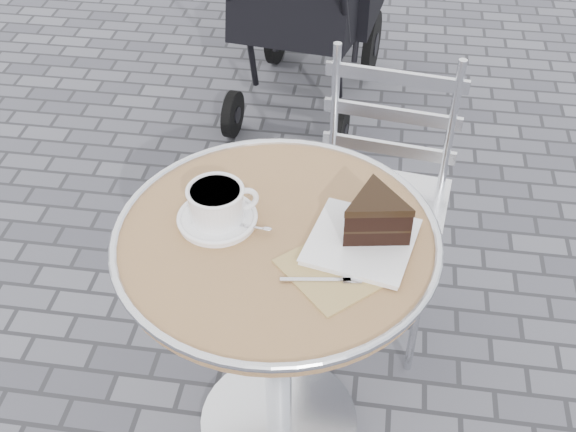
# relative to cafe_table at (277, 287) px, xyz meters

# --- Properties ---
(ground) EXTENTS (80.00, 80.00, 0.00)m
(ground) POSITION_rel_cafe_table_xyz_m (0.00, 0.00, -0.57)
(ground) COLOR #5B5C64
(ground) RESTS_ON ground
(cafe_table) EXTENTS (0.72, 0.72, 0.74)m
(cafe_table) POSITION_rel_cafe_table_xyz_m (0.00, 0.00, 0.00)
(cafe_table) COLOR silver
(cafe_table) RESTS_ON ground
(cappuccino_set) EXTENTS (0.20, 0.17, 0.09)m
(cappuccino_set) POSITION_rel_cafe_table_xyz_m (-0.13, 0.03, 0.20)
(cappuccino_set) COLOR white
(cappuccino_set) RESTS_ON cafe_table
(cake_plate_set) EXTENTS (0.31, 0.34, 0.11)m
(cake_plate_set) POSITION_rel_cafe_table_xyz_m (0.20, 0.01, 0.22)
(cake_plate_set) COLOR tan
(cake_plate_set) RESTS_ON cafe_table
(bistro_chair) EXTENTS (0.44, 0.44, 0.87)m
(bistro_chair) POSITION_rel_cafe_table_xyz_m (0.22, 0.53, -0.03)
(bistro_chair) COLOR silver
(bistro_chair) RESTS_ON ground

